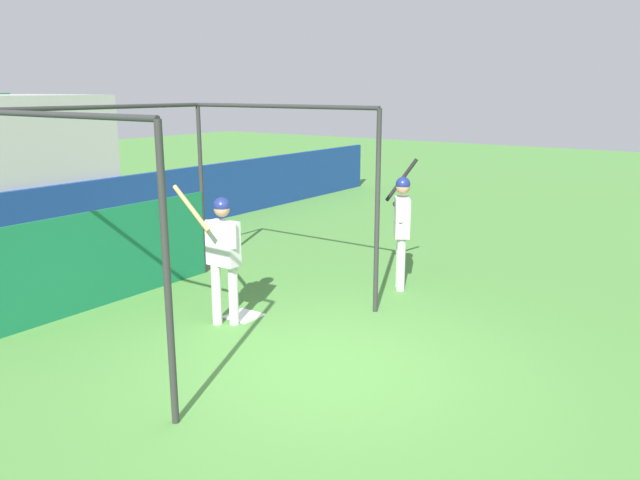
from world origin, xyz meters
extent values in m
plane|color=#477F38|center=(0.00, 0.00, 0.00)|extent=(60.00, 60.00, 0.00)
cube|color=#195B33|center=(0.82, 7.53, 1.41)|extent=(0.45, 0.40, 0.10)
cube|color=#195B33|center=(0.82, 7.71, 1.64)|extent=(0.45, 0.06, 0.40)
cube|color=#195B33|center=(1.38, 7.53, 1.41)|extent=(0.45, 0.40, 0.10)
cube|color=#195B33|center=(1.38, 7.71, 1.64)|extent=(0.45, 0.06, 0.40)
cube|color=#195B33|center=(1.93, 7.53, 1.41)|extent=(0.45, 0.40, 0.10)
cube|color=#195B33|center=(1.93, 7.71, 1.64)|extent=(0.45, 0.06, 0.40)
cube|color=#195B33|center=(1.38, 8.33, 1.81)|extent=(0.45, 0.40, 0.10)
cube|color=#195B33|center=(1.38, 8.51, 2.04)|extent=(0.45, 0.06, 0.40)
cube|color=#195B33|center=(1.93, 8.33, 1.81)|extent=(0.45, 0.40, 0.10)
cube|color=#195B33|center=(1.93, 8.51, 2.04)|extent=(0.45, 0.06, 0.40)
cube|color=#195B33|center=(1.38, 9.13, 2.21)|extent=(0.45, 0.40, 0.10)
cube|color=#195B33|center=(1.93, 9.13, 2.21)|extent=(0.45, 0.40, 0.10)
cube|color=#195B33|center=(1.93, 9.31, 2.44)|extent=(0.45, 0.06, 0.40)
cube|color=#195B33|center=(1.93, 9.93, 2.61)|extent=(0.45, 0.40, 0.10)
cube|color=#195B33|center=(1.93, 10.11, 2.84)|extent=(0.45, 0.06, 0.40)
cylinder|color=#282828|center=(-1.83, 0.54, 1.44)|extent=(0.07, 0.07, 2.88)
cylinder|color=#282828|center=(1.96, 0.54, 1.44)|extent=(0.07, 0.07, 2.88)
cylinder|color=#282828|center=(1.96, 3.99, 1.44)|extent=(0.07, 0.07, 2.88)
cylinder|color=#282828|center=(-1.83, 2.27, 2.88)|extent=(0.06, 3.45, 0.06)
cylinder|color=#282828|center=(1.96, 2.27, 2.88)|extent=(0.06, 3.45, 0.06)
cylinder|color=#282828|center=(0.07, 3.99, 2.88)|extent=(3.78, 0.06, 0.06)
cube|color=#14663D|center=(0.07, 3.97, 0.72)|extent=(3.71, 0.03, 1.43)
cube|color=white|center=(0.70, 1.96, 0.01)|extent=(0.44, 0.44, 0.02)
cylinder|color=silver|center=(0.41, 1.86, 0.42)|extent=(0.13, 0.13, 0.84)
cylinder|color=silver|center=(0.29, 2.05, 0.42)|extent=(0.13, 0.13, 0.84)
cube|color=#B7B7B7|center=(0.35, 1.96, 1.13)|extent=(0.23, 0.44, 0.59)
sphere|color=#A37556|center=(0.35, 1.96, 1.60)|extent=(0.21, 0.21, 0.21)
sphere|color=navy|center=(0.35, 1.96, 1.64)|extent=(0.22, 0.22, 0.22)
cylinder|color=#B7B7B7|center=(0.32, 1.73, 1.27)|extent=(0.07, 0.07, 0.33)
cylinder|color=#B7B7B7|center=(0.30, 2.18, 1.27)|extent=(0.07, 0.07, 0.33)
cylinder|color=#AD7F4C|center=(0.05, 2.21, 1.63)|extent=(0.17, 0.74, 0.54)
sphere|color=#AD7F4C|center=(0.39, 2.15, 1.38)|extent=(0.08, 0.08, 0.08)
cylinder|color=silver|center=(3.03, 0.71, 0.43)|extent=(0.18, 0.18, 0.86)
cylinder|color=silver|center=(3.19, 0.81, 0.43)|extent=(0.18, 0.18, 0.86)
cube|color=#B7B7B7|center=(3.11, 0.76, 1.17)|extent=(0.49, 0.42, 0.61)
sphere|color=#A37556|center=(3.11, 0.76, 1.65)|extent=(0.22, 0.22, 0.22)
sphere|color=navy|center=(3.11, 0.76, 1.69)|extent=(0.23, 0.23, 0.23)
cylinder|color=#B7B7B7|center=(2.89, 0.67, 1.31)|extent=(0.10, 0.10, 0.34)
cylinder|color=#B7B7B7|center=(3.28, 0.92, 1.31)|extent=(0.10, 0.10, 0.34)
cylinder|color=black|center=(3.41, 0.95, 1.70)|extent=(0.13, 0.54, 0.73)
sphere|color=black|center=(3.17, 0.92, 1.36)|extent=(0.08, 0.08, 0.08)
camera|label=1|loc=(-5.45, -3.72, 3.12)|focal=35.00mm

